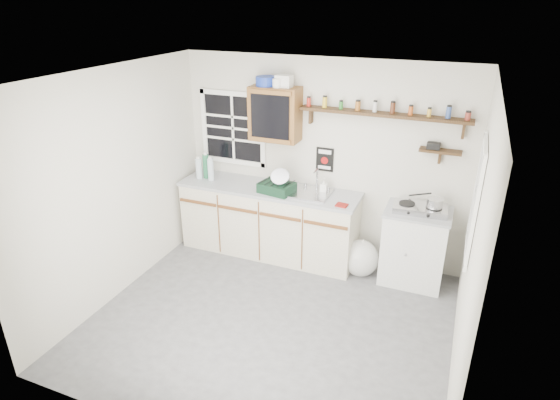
{
  "coord_description": "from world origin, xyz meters",
  "views": [
    {
      "loc": [
        1.6,
        -3.67,
        3.14
      ],
      "look_at": [
        -0.12,
        0.55,
        1.13
      ],
      "focal_mm": 30.0,
      "sensor_mm": 36.0,
      "label": 1
    }
  ],
  "objects_px": {
    "right_cabinet": "(414,246)",
    "spice_shelf": "(384,114)",
    "dish_rack": "(278,185)",
    "upper_cabinet": "(275,114)",
    "main_cabinet": "(269,220)",
    "hotplate": "(420,208)"
  },
  "relations": [
    {
      "from": "right_cabinet",
      "to": "spice_shelf",
      "type": "relative_size",
      "value": 0.48
    },
    {
      "from": "right_cabinet",
      "to": "dish_rack",
      "type": "xyz_separation_m",
      "value": [
        -1.66,
        -0.12,
        0.56
      ]
    },
    {
      "from": "upper_cabinet",
      "to": "spice_shelf",
      "type": "relative_size",
      "value": 0.34
    },
    {
      "from": "dish_rack",
      "to": "main_cabinet",
      "type": "bearing_deg",
      "value": 159.81
    },
    {
      "from": "right_cabinet",
      "to": "main_cabinet",
      "type": "bearing_deg",
      "value": -179.21
    },
    {
      "from": "hotplate",
      "to": "right_cabinet",
      "type": "bearing_deg",
      "value": 113.87
    },
    {
      "from": "right_cabinet",
      "to": "spice_shelf",
      "type": "bearing_deg",
      "value": 160.21
    },
    {
      "from": "spice_shelf",
      "to": "dish_rack",
      "type": "bearing_deg",
      "value": -164.8
    },
    {
      "from": "main_cabinet",
      "to": "right_cabinet",
      "type": "xyz_separation_m",
      "value": [
        1.83,
        0.03,
        -0.01
      ]
    },
    {
      "from": "spice_shelf",
      "to": "hotplate",
      "type": "bearing_deg",
      "value": -21.3
    },
    {
      "from": "spice_shelf",
      "to": "dish_rack",
      "type": "height_order",
      "value": "spice_shelf"
    },
    {
      "from": "main_cabinet",
      "to": "dish_rack",
      "type": "height_order",
      "value": "dish_rack"
    },
    {
      "from": "upper_cabinet",
      "to": "spice_shelf",
      "type": "height_order",
      "value": "upper_cabinet"
    },
    {
      "from": "main_cabinet",
      "to": "dish_rack",
      "type": "relative_size",
      "value": 5.16
    },
    {
      "from": "dish_rack",
      "to": "upper_cabinet",
      "type": "bearing_deg",
      "value": 128.88
    },
    {
      "from": "main_cabinet",
      "to": "right_cabinet",
      "type": "relative_size",
      "value": 2.54
    },
    {
      "from": "right_cabinet",
      "to": "hotplate",
      "type": "relative_size",
      "value": 1.5
    },
    {
      "from": "upper_cabinet",
      "to": "dish_rack",
      "type": "height_order",
      "value": "upper_cabinet"
    },
    {
      "from": "upper_cabinet",
      "to": "spice_shelf",
      "type": "distance_m",
      "value": 1.28
    },
    {
      "from": "dish_rack",
      "to": "spice_shelf",
      "type": "bearing_deg",
      "value": 24.81
    },
    {
      "from": "main_cabinet",
      "to": "spice_shelf",
      "type": "bearing_deg",
      "value": 9.22
    },
    {
      "from": "main_cabinet",
      "to": "dish_rack",
      "type": "xyz_separation_m",
      "value": [
        0.17,
        -0.1,
        0.56
      ]
    }
  ]
}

